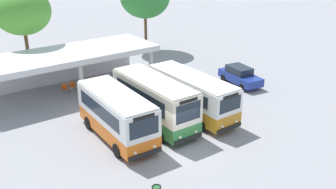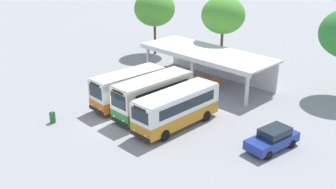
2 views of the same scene
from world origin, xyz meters
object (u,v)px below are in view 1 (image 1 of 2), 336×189
Objects in this scene: city_bus_second_in_row at (154,100)px; city_bus_middle_cream at (191,93)px; waiting_chair_middle_seat at (81,84)px; waiting_chair_second_from_end at (73,85)px; parked_car_flank at (240,76)px; waiting_chair_fifth_seat at (97,80)px; waiting_chair_end_by_column at (65,88)px; city_bus_nearest_orange at (117,113)px; waiting_chair_fourth_seat at (89,82)px.

city_bus_second_in_row reaches higher than city_bus_middle_cream.
city_bus_second_in_row reaches higher than waiting_chair_middle_seat.
waiting_chair_middle_seat is (0.74, -0.15, 0.00)m from waiting_chair_second_from_end.
waiting_chair_second_from_end is (-2.16, 9.30, -1.33)m from city_bus_second_in_row.
city_bus_second_in_row is 1.71× the size of parked_car_flank.
waiting_chair_fifth_seat is at bearing -4.05° from waiting_chair_second_from_end.
waiting_chair_second_from_end is (0.74, 0.13, 0.00)m from waiting_chair_end_by_column.
city_bus_nearest_orange reaches higher than city_bus_middle_cream.
city_bus_middle_cream is 10.47m from waiting_chair_middle_seat.
city_bus_second_in_row is (3.06, 0.19, 0.10)m from city_bus_nearest_orange.
waiting_chair_fourth_seat is at bearing 94.25° from city_bus_second_in_row.
city_bus_middle_cream is 10.25m from waiting_chair_fourth_seat.
waiting_chair_end_by_column is at bearing 122.36° from city_bus_middle_cream.
waiting_chair_second_from_end and waiting_chair_middle_seat have the same top height.
parked_car_flank is 5.21× the size of waiting_chair_end_by_column.
waiting_chair_fifth_seat is (1.48, -0.01, 0.00)m from waiting_chair_middle_seat.
waiting_chair_second_from_end is 1.00× the size of waiting_chair_middle_seat.
city_bus_middle_cream is at bearing -64.46° from waiting_chair_middle_seat.
waiting_chair_fourth_seat is at bearing 111.60° from city_bus_middle_cream.
parked_car_flank reaches higher than waiting_chair_middle_seat.
city_bus_nearest_orange reaches higher than waiting_chair_second_from_end.
city_bus_middle_cream is 9.40× the size of waiting_chair_fourth_seat.
waiting_chair_end_by_column is 1.48m from waiting_chair_middle_seat.
waiting_chair_end_by_column is at bearing 152.23° from parked_car_flank.
waiting_chair_end_by_column is 2.22m from waiting_chair_fourth_seat.
city_bus_second_in_row is 8.91× the size of waiting_chair_middle_seat.
parked_car_flank is 13.93m from waiting_chair_middle_seat.
waiting_chair_end_by_column is at bearing -178.47° from waiting_chair_fourth_seat.
city_bus_nearest_orange is 8.47× the size of waiting_chair_fifth_seat.
parked_car_flank is 15.22m from waiting_chair_end_by_column.
city_bus_nearest_orange is at bearing -176.39° from city_bus_second_in_row.
parked_car_flank is 5.21× the size of waiting_chair_second_from_end.
parked_car_flank is at bearing -32.43° from waiting_chair_fourth_seat.
waiting_chair_fourth_seat is (-3.75, 9.47, -1.18)m from city_bus_middle_cream.
waiting_chair_fifth_seat is at bearing -0.39° from waiting_chair_middle_seat.
waiting_chair_fifth_seat is at bearing 107.79° from city_bus_middle_cream.
parked_car_flank is 5.21× the size of waiting_chair_middle_seat.
city_bus_second_in_row is at bearing -76.91° from waiting_chair_second_from_end.
waiting_chair_fifth_seat is (0.74, -0.09, 0.00)m from waiting_chair_fourth_seat.
waiting_chair_second_from_end is 0.75m from waiting_chair_middle_seat.
waiting_chair_end_by_column is 0.75m from waiting_chair_second_from_end.
waiting_chair_fourth_seat is (-11.25, 7.15, -0.31)m from parked_car_flank.
city_bus_second_in_row reaches higher than waiting_chair_second_from_end.
waiting_chair_second_from_end is at bearing 168.74° from waiting_chair_middle_seat.
waiting_chair_middle_seat is 1.00× the size of waiting_chair_fifth_seat.
waiting_chair_second_from_end is at bearing 175.95° from waiting_chair_fifth_seat.
waiting_chair_end_by_column is (-13.47, 7.09, -0.31)m from parked_car_flank.
waiting_chair_fourth_seat is 1.00× the size of waiting_chair_fifth_seat.
waiting_chair_end_by_column is 1.00× the size of waiting_chair_second_from_end.
waiting_chair_second_from_end is at bearing 103.09° from city_bus_second_in_row.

